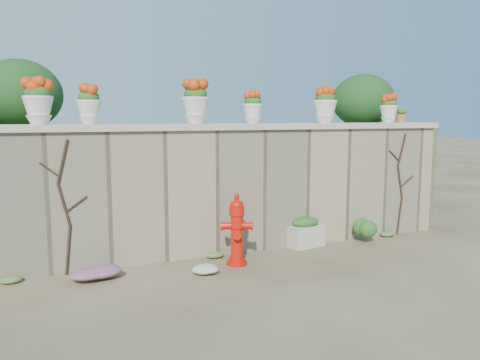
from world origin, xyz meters
name	(u,v)px	position (x,y,z in m)	size (l,w,h in m)	color
ground	(290,285)	(0.00, 0.00, 0.00)	(80.00, 80.00, 0.00)	#4F3E27
stone_wall	(237,191)	(0.00, 1.80, 1.00)	(8.00, 0.40, 2.00)	gray
wall_cap	(237,127)	(0.00, 1.80, 2.05)	(8.10, 0.52, 0.10)	beige
raised_fill	(183,171)	(0.00, 5.00, 1.00)	(9.00, 6.00, 2.00)	#384C23
back_shrub_left	(20,95)	(-3.20, 3.00, 2.55)	(1.30, 1.30, 1.10)	#143814
back_shrub_right	(363,101)	(3.40, 3.00, 2.55)	(1.30, 1.30, 1.10)	#143814
vine_left	(65,205)	(-2.67, 1.58, 0.99)	(0.60, 0.04, 1.91)	black
vine_right	(400,182)	(3.23, 1.58, 0.99)	(0.60, 0.04, 1.91)	black
fire_hydrant	(237,230)	(-0.31, 1.06, 0.54)	(0.46, 0.33, 1.07)	red
planter_box	(305,233)	(1.16, 1.55, 0.24)	(0.66, 0.45, 0.51)	beige
green_shrub	(369,226)	(2.33, 1.32, 0.29)	(0.61, 0.55, 0.58)	#1E5119
magenta_clump	(98,270)	(-2.31, 1.22, 0.12)	(0.92, 0.61, 0.25)	#AF239B
white_flowers	(206,269)	(-0.90, 0.78, 0.09)	(0.49, 0.39, 0.17)	white
urn_pot_0	(38,102)	(-2.94, 1.80, 2.41)	(0.40, 0.40, 0.62)	silver
urn_pot_1	(89,105)	(-2.28, 1.80, 2.37)	(0.35, 0.35, 0.55)	silver
urn_pot_2	(196,103)	(-0.69, 1.80, 2.43)	(0.42, 0.42, 0.66)	silver
urn_pot_3	(253,108)	(0.28, 1.80, 2.35)	(0.33, 0.33, 0.51)	silver
urn_pot_4	(325,105)	(1.67, 1.80, 2.41)	(0.41, 0.41, 0.64)	silver
urn_pot_5	(389,109)	(3.07, 1.80, 2.35)	(0.33, 0.33, 0.51)	silver
terracotta_pot	(401,116)	(3.37, 1.80, 2.22)	(0.22, 0.22, 0.26)	#B36236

